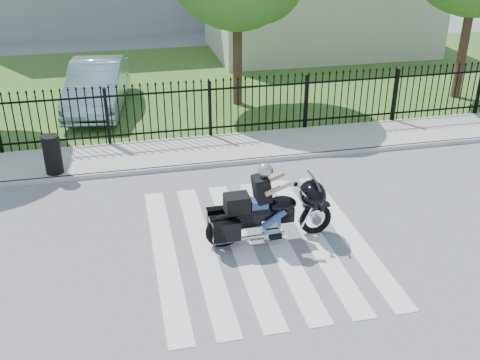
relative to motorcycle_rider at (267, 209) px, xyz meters
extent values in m
plane|color=slate|center=(-0.18, -0.14, -0.75)|extent=(120.00, 120.00, 0.00)
cube|color=#ADAAA3|center=(-0.18, 4.86, -0.69)|extent=(40.00, 2.00, 0.12)
cube|color=#ADAAA3|center=(-0.18, 3.86, -0.69)|extent=(40.00, 0.12, 0.12)
cube|color=#325D20|center=(-0.18, 11.86, -0.74)|extent=(40.00, 12.00, 0.02)
cube|color=black|center=(-0.18, 5.86, -0.40)|extent=(26.00, 0.04, 0.05)
cube|color=black|center=(-0.18, 5.86, 0.80)|extent=(26.00, 0.04, 0.05)
cylinder|color=#382316|center=(1.32, 8.86, 1.33)|extent=(0.32, 0.32, 4.16)
cylinder|color=#382316|center=(9.32, 7.86, 1.65)|extent=(0.32, 0.32, 4.80)
cube|color=beige|center=(6.82, 15.86, 1.00)|extent=(10.00, 6.00, 3.50)
torus|color=black|center=(1.11, 0.03, -0.41)|extent=(0.73, 0.15, 0.72)
torus|color=black|center=(-0.94, -0.02, -0.41)|extent=(0.77, 0.18, 0.76)
cube|color=black|center=(-0.10, 0.00, -0.18)|extent=(1.37, 0.28, 0.31)
ellipsoid|color=black|center=(0.32, 0.01, 0.06)|extent=(0.66, 0.43, 0.35)
cube|color=black|center=(-0.31, -0.01, 0.02)|extent=(0.69, 0.35, 0.10)
cube|color=silver|center=(0.06, 0.00, -0.36)|extent=(0.43, 0.32, 0.31)
ellipsoid|color=black|center=(1.00, 0.02, 0.21)|extent=(0.58, 0.77, 0.57)
cube|color=black|center=(-0.64, -0.02, 0.21)|extent=(0.51, 0.41, 0.38)
cube|color=navy|center=(-0.18, 0.00, 0.15)|extent=(0.36, 0.32, 0.19)
sphere|color=#999DA0|center=(-0.06, 0.00, 0.90)|extent=(0.30, 0.30, 0.30)
imported|color=#9AB4C1|center=(-3.48, 9.40, 0.08)|extent=(2.38, 5.14, 1.63)
cylinder|color=black|center=(-4.62, 4.16, -0.12)|extent=(0.52, 0.52, 1.03)
camera|label=1|loc=(-2.77, -9.84, 5.77)|focal=42.00mm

